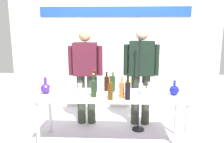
{
  "coord_description": "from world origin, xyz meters",
  "views": [
    {
      "loc": [
        0.13,
        -3.01,
        1.64
      ],
      "look_at": [
        0.0,
        0.15,
        1.03
      ],
      "focal_mm": 35.03,
      "sensor_mm": 36.0,
      "label": 1
    }
  ],
  "objects_px": {
    "wine_bottle_4": "(113,83)",
    "wine_glass_left_5": "(66,89)",
    "display_table": "(112,98)",
    "wine_glass_left_3": "(80,87)",
    "wine_bottle_2": "(95,83)",
    "microphone_stand": "(139,100)",
    "wine_bottle_3": "(107,83)",
    "wine_glass_right_4": "(143,92)",
    "wine_bottle_6": "(94,87)",
    "wine_glass_left_1": "(52,91)",
    "wine_bottle_7": "(128,86)",
    "wine_bottle_1": "(122,89)",
    "wine_glass_left_0": "(57,89)",
    "wine_bottle_0": "(128,89)",
    "decanter_blue_left": "(46,88)",
    "wine_glass_right_2": "(141,86)",
    "wine_glass_right_3": "(143,89)",
    "wine_glass_left_4": "(74,87)",
    "wine_glass_right_0": "(160,85)",
    "decanter_blue_right": "(174,90)",
    "wine_glass_left_2": "(71,83)",
    "wine_bottle_5": "(110,90)",
    "wine_glass_right_1": "(149,89)",
    "presenter_left": "(86,71)",
    "wine_glass_right_5": "(150,86)",
    "presenter_right": "(141,70)"
  },
  "relations": [
    {
      "from": "wine_bottle_5",
      "to": "wine_glass_right_1",
      "type": "relative_size",
      "value": 2.0
    },
    {
      "from": "wine_glass_left_1",
      "to": "wine_glass_right_2",
      "type": "distance_m",
      "value": 1.25
    },
    {
      "from": "presenter_left",
      "to": "wine_glass_right_4",
      "type": "relative_size",
      "value": 12.7
    },
    {
      "from": "wine_glass_left_4",
      "to": "wine_glass_right_3",
      "type": "bearing_deg",
      "value": 0.09
    },
    {
      "from": "wine_bottle_6",
      "to": "wine_glass_left_1",
      "type": "bearing_deg",
      "value": -170.22
    },
    {
      "from": "wine_bottle_1",
      "to": "wine_bottle_2",
      "type": "distance_m",
      "value": 0.48
    },
    {
      "from": "wine_bottle_3",
      "to": "wine_glass_right_4",
      "type": "distance_m",
      "value": 0.63
    },
    {
      "from": "wine_bottle_0",
      "to": "wine_bottle_2",
      "type": "bearing_deg",
      "value": 144.02
    },
    {
      "from": "presenter_left",
      "to": "wine_glass_left_1",
      "type": "relative_size",
      "value": 11.25
    },
    {
      "from": "wine_glass_right_2",
      "to": "wine_glass_right_3",
      "type": "distance_m",
      "value": 0.11
    },
    {
      "from": "wine_bottle_7",
      "to": "wine_glass_left_0",
      "type": "relative_size",
      "value": 2.11
    },
    {
      "from": "wine_glass_right_0",
      "to": "wine_glass_right_5",
      "type": "distance_m",
      "value": 0.15
    },
    {
      "from": "wine_bottle_2",
      "to": "wine_glass_left_5",
      "type": "height_order",
      "value": "wine_bottle_2"
    },
    {
      "from": "wine_bottle_4",
      "to": "wine_glass_right_1",
      "type": "height_order",
      "value": "wine_bottle_4"
    },
    {
      "from": "wine_glass_left_4",
      "to": "wine_bottle_0",
      "type": "bearing_deg",
      "value": -14.37
    },
    {
      "from": "wine_bottle_7",
      "to": "wine_bottle_1",
      "type": "bearing_deg",
      "value": -130.64
    },
    {
      "from": "display_table",
      "to": "microphone_stand",
      "type": "height_order",
      "value": "microphone_stand"
    },
    {
      "from": "display_table",
      "to": "decanter_blue_left",
      "type": "bearing_deg",
      "value": -179.62
    },
    {
      "from": "wine_bottle_7",
      "to": "wine_glass_right_2",
      "type": "distance_m",
      "value": 0.22
    },
    {
      "from": "wine_bottle_7",
      "to": "decanter_blue_left",
      "type": "bearing_deg",
      "value": 177.72
    },
    {
      "from": "decanter_blue_right",
      "to": "wine_bottle_6",
      "type": "relative_size",
      "value": 0.65
    },
    {
      "from": "wine_glass_right_2",
      "to": "wine_bottle_0",
      "type": "bearing_deg",
      "value": -123.27
    },
    {
      "from": "wine_glass_left_1",
      "to": "wine_glass_right_0",
      "type": "height_order",
      "value": "wine_glass_right_0"
    },
    {
      "from": "wine_bottle_1",
      "to": "wine_glass_left_0",
      "type": "relative_size",
      "value": 1.97
    },
    {
      "from": "wine_bottle_3",
      "to": "wine_glass_right_3",
      "type": "xyz_separation_m",
      "value": [
        0.52,
        -0.21,
        -0.03
      ]
    },
    {
      "from": "wine_bottle_4",
      "to": "wine_glass_left_5",
      "type": "relative_size",
      "value": 1.95
    },
    {
      "from": "wine_bottle_2",
      "to": "microphone_stand",
      "type": "distance_m",
      "value": 0.81
    },
    {
      "from": "wine_bottle_2",
      "to": "wine_bottle_6",
      "type": "xyz_separation_m",
      "value": [
        0.02,
        -0.25,
        0.0
      ]
    },
    {
      "from": "display_table",
      "to": "wine_glass_left_3",
      "type": "bearing_deg",
      "value": -172.41
    },
    {
      "from": "wine_bottle_0",
      "to": "wine_glass_left_5",
      "type": "relative_size",
      "value": 2.07
    },
    {
      "from": "wine_bottle_0",
      "to": "wine_glass_left_0",
      "type": "xyz_separation_m",
      "value": [
        -0.97,
        0.11,
        -0.03
      ]
    },
    {
      "from": "display_table",
      "to": "wine_bottle_6",
      "type": "xyz_separation_m",
      "value": [
        -0.24,
        -0.14,
        0.2
      ]
    },
    {
      "from": "decanter_blue_left",
      "to": "display_table",
      "type": "bearing_deg",
      "value": 0.38
    },
    {
      "from": "wine_bottle_7",
      "to": "wine_glass_right_3",
      "type": "bearing_deg",
      "value": 3.82
    },
    {
      "from": "wine_bottle_2",
      "to": "wine_glass_right_2",
      "type": "distance_m",
      "value": 0.68
    },
    {
      "from": "wine_glass_right_3",
      "to": "wine_bottle_2",
      "type": "bearing_deg",
      "value": 167.64
    },
    {
      "from": "wine_glass_right_0",
      "to": "decanter_blue_right",
      "type": "bearing_deg",
      "value": -34.36
    },
    {
      "from": "wine_bottle_2",
      "to": "wine_bottle_4",
      "type": "xyz_separation_m",
      "value": [
        0.27,
        0.03,
        -0.0
      ]
    },
    {
      "from": "wine_glass_right_3",
      "to": "wine_glass_left_2",
      "type": "bearing_deg",
      "value": 166.61
    },
    {
      "from": "wine_bottle_1",
      "to": "wine_glass_left_2",
      "type": "xyz_separation_m",
      "value": [
        -0.78,
        0.37,
        -0.03
      ]
    },
    {
      "from": "presenter_right",
      "to": "wine_bottle_0",
      "type": "xyz_separation_m",
      "value": [
        -0.25,
        -0.88,
        -0.09
      ]
    },
    {
      "from": "wine_bottle_4",
      "to": "wine_glass_left_1",
      "type": "relative_size",
      "value": 2.09
    },
    {
      "from": "wine_glass_left_0",
      "to": "wine_glass_left_4",
      "type": "distance_m",
      "value": 0.23
    },
    {
      "from": "decanter_blue_left",
      "to": "wine_glass_left_1",
      "type": "height_order",
      "value": "decanter_blue_left"
    },
    {
      "from": "wine_bottle_7",
      "to": "wine_glass_left_1",
      "type": "height_order",
      "value": "wine_bottle_7"
    },
    {
      "from": "wine_bottle_7",
      "to": "decanter_blue_right",
      "type": "bearing_deg",
      "value": 4.16
    },
    {
      "from": "decanter_blue_left",
      "to": "microphone_stand",
      "type": "bearing_deg",
      "value": 16.05
    },
    {
      "from": "wine_bottle_4",
      "to": "wine_glass_right_0",
      "type": "bearing_deg",
      "value": -1.82
    },
    {
      "from": "wine_glass_left_3",
      "to": "wine_bottle_7",
      "type": "bearing_deg",
      "value": 0.49
    },
    {
      "from": "wine_glass_left_0",
      "to": "wine_glass_right_2",
      "type": "bearing_deg",
      "value": 9.3
    }
  ]
}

